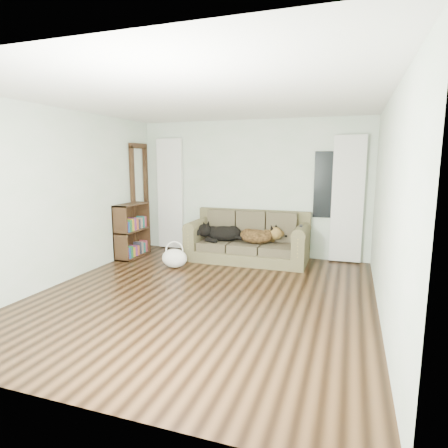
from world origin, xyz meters
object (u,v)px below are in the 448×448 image
(sofa, at_px, (247,237))
(tote_bag, at_px, (175,258))
(dog_black_lab, at_px, (222,234))
(dog_shepherd, at_px, (258,236))
(bookshelf, at_px, (132,231))

(sofa, relative_size, tote_bag, 4.84)
(sofa, height_order, tote_bag, sofa)
(dog_black_lab, distance_m, dog_shepherd, 0.70)
(dog_shepherd, bearing_deg, dog_black_lab, 6.37)
(sofa, xyz_separation_m, dog_shepherd, (0.21, -0.03, 0.04))
(sofa, xyz_separation_m, bookshelf, (-2.17, -0.42, 0.05))
(sofa, relative_size, dog_black_lab, 3.31)
(bookshelf, bearing_deg, dog_black_lab, 5.87)
(tote_bag, relative_size, bookshelf, 0.44)
(bookshelf, bearing_deg, dog_shepherd, 1.75)
(dog_shepherd, xyz_separation_m, bookshelf, (-2.39, -0.39, 0.01))
(sofa, relative_size, dog_shepherd, 3.44)
(dog_shepherd, bearing_deg, sofa, -1.63)
(sofa, xyz_separation_m, tote_bag, (-1.07, -0.86, -0.29))
(dog_black_lab, relative_size, tote_bag, 1.46)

